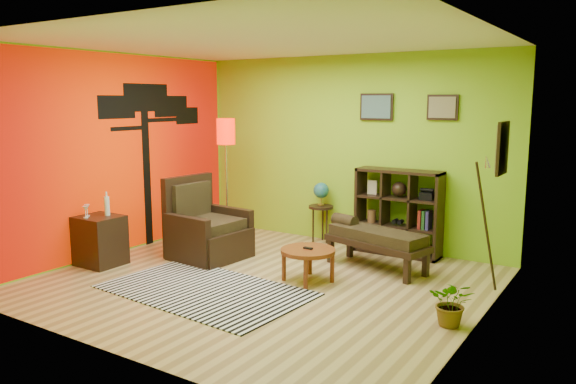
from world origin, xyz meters
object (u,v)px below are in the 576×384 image
Objects in this scene: potted_plant at (452,308)px; coffee_table at (308,253)px; side_cabinet at (100,240)px; cube_shelf at (399,212)px; globe_table at (321,197)px; floor_lamp at (226,143)px; armchair at (206,233)px; bench at (374,238)px.

coffee_table is at bearing 167.65° from potted_plant.
cube_shelf reaches higher than side_cabinet.
globe_table is at bearing 114.74° from coffee_table.
potted_plant is (4.50, 0.47, -0.15)m from side_cabinet.
floor_lamp is 2.05× the size of globe_table.
armchair is 1.86m from globe_table.
cube_shelf reaches higher than potted_plant.
cube_shelf is at bearing 35.26° from armchair.
coffee_table reaches higher than potted_plant.
floor_lamp is (0.66, 1.83, 1.19)m from side_cabinet.
side_cabinet is 4.06m from cube_shelf.
floor_lamp reaches higher than coffee_table.
bench is at bearing 63.80° from coffee_table.
cube_shelf is at bearing -0.91° from globe_table.
armchair is 1.45m from floor_lamp.
globe_table is at bearing 146.48° from bench.
side_cabinet reaches higher than globe_table.
globe_table is at bearing 59.21° from armchair.
side_cabinet is 3.22m from globe_table.
side_cabinet is at bearing -109.84° from floor_lamp.
coffee_table is 2.51m from floor_lamp.
side_cabinet reaches higher than potted_plant.
side_cabinet is 2.09× the size of potted_plant.
globe_table is 1.26m from cube_shelf.
globe_table is (1.19, 0.77, -0.82)m from floor_lamp.
side_cabinet is 0.67× the size of bench.
armchair reaches higher than side_cabinet.
potted_plant is at bearing -8.99° from armchair.
side_cabinet is at bearing -150.12° from bench.
cube_shelf is (2.45, 0.75, -0.92)m from floor_lamp.
cube_shelf is 2.59× the size of potted_plant.
potted_plant is (1.40, -1.31, -0.23)m from bench.
armchair is 3.63m from potted_plant.
bench is at bearing 136.79° from potted_plant.
potted_plant is at bearing -12.35° from coffee_table.
floor_lamp is 4.29m from potted_plant.
side_cabinet is 1.05× the size of globe_table.
globe_table is 1.98× the size of potted_plant.
bench is (-0.01, -0.81, -0.19)m from cube_shelf.
armchair reaches higher than globe_table.
armchair reaches higher than bench.
armchair is 1.21× the size of globe_table.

